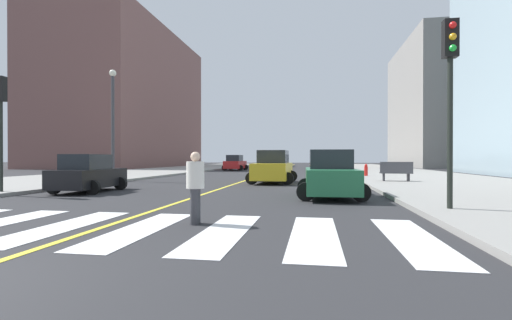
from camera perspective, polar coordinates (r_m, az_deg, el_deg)
name	(u,v)px	position (r m, az deg, el deg)	size (l,w,h in m)	color
sidewalk_kerb_east	(444,182)	(24.33, 27.72, -3.06)	(10.00, 120.00, 0.15)	gray
sidewalk_kerb_west	(76,178)	(28.49, -26.68, -2.57)	(10.00, 120.00, 0.15)	gray
crosswalk_paint	(102,228)	(8.49, -23.32, -9.83)	(13.50, 4.00, 0.01)	silver
lane_divider_paint	(277,170)	(43.30, 3.28, -1.64)	(0.16, 80.00, 0.01)	yellow
parking_garage_concrete	(459,105)	(69.03, 29.53, 7.64)	(18.00, 24.00, 20.65)	gray
low_rise_brick_west	(127,100)	(66.08, -19.79, 8.91)	(16.00, 32.00, 22.75)	brown
car_yellow_nearest	(273,168)	(21.43, 2.70, -1.24)	(2.79, 4.40, 1.95)	gold
car_red_second	(235,163)	(43.24, -3.34, -0.51)	(2.70, 4.21, 1.85)	red
car_white_third	(319,162)	(63.09, 9.96, -0.26)	(2.56, 4.07, 1.81)	silver
car_black_fourth	(89,174)	(17.41, -25.06, -2.08)	(2.43, 3.78, 1.66)	black
car_green_fifth	(330,175)	(13.93, 11.72, -2.37)	(2.60, 4.09, 1.80)	#236B42
car_gray_sixth	(321,162)	(48.03, 10.24, -0.36)	(2.84, 4.47, 1.97)	slate
traffic_light_near_corner	(450,76)	(11.07, 28.49, 11.59)	(0.36, 0.41, 5.02)	black
traffic_light_far_corner	(1,111)	(17.76, -35.43, 6.42)	(0.36, 0.41, 4.61)	black
park_bench	(396,172)	(22.41, 21.36, -1.76)	(1.84, 0.72, 1.12)	#47474C
pedestrian_crossing	(195,184)	(8.25, -9.61, -3.82)	(0.41, 0.41, 1.64)	#38383D
fire_hydrant	(366,170)	(28.27, 17.07, -1.54)	(0.26, 0.26, 0.89)	red
street_lamp	(113,114)	(25.02, -21.78, 6.78)	(0.44, 0.44, 7.02)	#38383D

